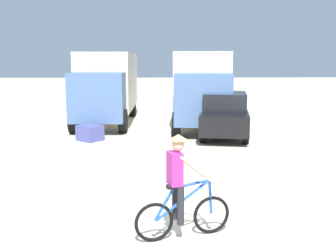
{
  "coord_description": "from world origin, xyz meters",
  "views": [
    {
      "loc": [
        -0.23,
        -7.52,
        3.04
      ],
      "look_at": [
        0.11,
        4.24,
        1.1
      ],
      "focal_mm": 43.42,
      "sensor_mm": 36.0,
      "label": 1
    }
  ],
  "objects_px": {
    "cyclist_orange_shirt": "(180,191)",
    "supply_crate": "(90,133)",
    "box_truck_avon_van": "(201,85)",
    "box_truck_cream_rv": "(107,84)",
    "sedan_parked": "(225,115)"
  },
  "relations": [
    {
      "from": "cyclist_orange_shirt",
      "to": "supply_crate",
      "type": "bearing_deg",
      "value": 108.85
    },
    {
      "from": "box_truck_avon_van",
      "to": "cyclist_orange_shirt",
      "type": "xyz_separation_m",
      "value": [
        -1.64,
        -11.86,
        -1.03
      ]
    },
    {
      "from": "box_truck_cream_rv",
      "to": "cyclist_orange_shirt",
      "type": "xyz_separation_m",
      "value": [
        2.75,
        -12.85,
        -1.03
      ]
    },
    {
      "from": "box_truck_avon_van",
      "to": "box_truck_cream_rv",
      "type": "bearing_deg",
      "value": 167.29
    },
    {
      "from": "box_truck_cream_rv",
      "to": "sedan_parked",
      "type": "bearing_deg",
      "value": -36.27
    },
    {
      "from": "sedan_parked",
      "to": "supply_crate",
      "type": "distance_m",
      "value": 5.27
    },
    {
      "from": "box_truck_cream_rv",
      "to": "supply_crate",
      "type": "height_order",
      "value": "box_truck_cream_rv"
    },
    {
      "from": "box_truck_cream_rv",
      "to": "cyclist_orange_shirt",
      "type": "distance_m",
      "value": 13.18
    },
    {
      "from": "sedan_parked",
      "to": "supply_crate",
      "type": "relative_size",
      "value": 5.38
    },
    {
      "from": "sedan_parked",
      "to": "box_truck_cream_rv",
      "type": "bearing_deg",
      "value": 143.73
    },
    {
      "from": "supply_crate",
      "to": "box_truck_avon_van",
      "type": "bearing_deg",
      "value": 36.22
    },
    {
      "from": "sedan_parked",
      "to": "supply_crate",
      "type": "bearing_deg",
      "value": -173.1
    },
    {
      "from": "box_truck_avon_van",
      "to": "cyclist_orange_shirt",
      "type": "distance_m",
      "value": 12.01
    },
    {
      "from": "box_truck_cream_rv",
      "to": "cyclist_orange_shirt",
      "type": "relative_size",
      "value": 3.74
    },
    {
      "from": "box_truck_avon_van",
      "to": "supply_crate",
      "type": "xyz_separation_m",
      "value": [
        -4.55,
        -3.33,
        -1.58
      ]
    }
  ]
}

